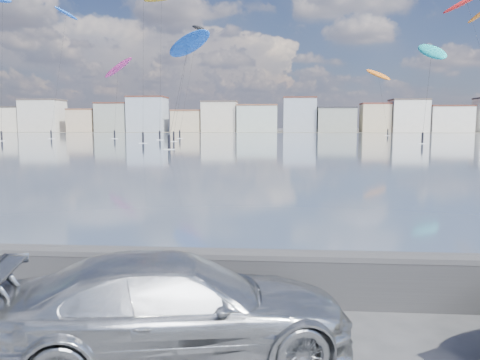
{
  "coord_description": "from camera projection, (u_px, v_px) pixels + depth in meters",
  "views": [
    {
      "loc": [
        1.75,
        -5.72,
        3.37
      ],
      "look_at": [
        1.0,
        4.0,
        2.2
      ],
      "focal_mm": 35.0,
      "sensor_mm": 36.0,
      "label": 1
    }
  ],
  "objects": [
    {
      "name": "kitesurfer_7",
      "position": [
        118.0,
        68.0,
        115.25
      ],
      "size": [
        9.29,
        14.94,
        19.84
      ],
      "color": "#E5338C",
      "rests_on": "ground"
    },
    {
      "name": "kitesurfer_3",
      "position": [
        467.0,
        2.0,
        92.51
      ],
      "size": [
        9.29,
        17.94,
        30.29
      ],
      "color": "red",
      "rests_on": "ground"
    },
    {
      "name": "kitesurfer_6",
      "position": [
        189.0,
        46.0,
        94.02
      ],
      "size": [
        7.19,
        10.86,
        20.92
      ],
      "color": "#E5338C",
      "rests_on": "ground"
    },
    {
      "name": "bay_water",
      "position": [
        268.0,
        140.0,
        96.77
      ],
      "size": [
        500.0,
        177.0,
        0.0
      ],
      "primitive_type": "cube",
      "color": "#415367",
      "rests_on": "ground"
    },
    {
      "name": "car_silver",
      "position": [
        177.0,
        307.0,
        6.74
      ],
      "size": [
        5.47,
        3.26,
        1.49
      ],
      "primitive_type": "imported",
      "rotation": [
        0.0,
        0.0,
        1.81
      ],
      "color": "#AEB1B5",
      "rests_on": "ground"
    },
    {
      "name": "kitesurfer_12",
      "position": [
        2.0,
        3.0,
        96.75
      ],
      "size": [
        7.89,
        12.02,
        30.08
      ],
      "color": "blue",
      "rests_on": "ground"
    },
    {
      "name": "kitesurfer_14",
      "position": [
        432.0,
        52.0,
        83.12
      ],
      "size": [
        5.66,
        11.58,
        19.01
      ],
      "color": "#19BFBF",
      "rests_on": "ground"
    },
    {
      "name": "far_shore_strip",
      "position": [
        272.0,
        132.0,
        204.17
      ],
      "size": [
        500.0,
        60.0,
        0.0
      ],
      "primitive_type": "cube",
      "color": "#4C473D",
      "rests_on": "ground"
    },
    {
      "name": "far_buildings",
      "position": [
        275.0,
        117.0,
        189.5
      ],
      "size": [
        240.79,
        13.26,
        14.6
      ],
      "color": "beige",
      "rests_on": "ground"
    },
    {
      "name": "kitesurfer_9",
      "position": [
        378.0,
        75.0,
        146.54
      ],
      "size": [
        8.27,
        20.42,
        21.46
      ],
      "color": "orange",
      "rests_on": "ground"
    },
    {
      "name": "seawall",
      "position": [
        182.0,
        273.0,
        8.81
      ],
      "size": [
        400.0,
        0.36,
        1.08
      ],
      "color": "#28282B",
      "rests_on": "ground"
    },
    {
      "name": "kitesurfer_4",
      "position": [
        66.0,
        16.0,
        111.45
      ],
      "size": [
        4.51,
        14.0,
        31.04
      ],
      "color": "blue",
      "rests_on": "ground"
    },
    {
      "name": "kitesurfer_13",
      "position": [
        161.0,
        0.0,
        103.62
      ],
      "size": [
        8.93,
        11.92,
        31.91
      ],
      "color": "#BF8C19",
      "rests_on": "ground"
    },
    {
      "name": "kitesurfer_17",
      "position": [
        188.0,
        45.0,
        68.48
      ],
      "size": [
        9.35,
        14.05,
        17.27
      ],
      "color": "blue",
      "rests_on": "ground"
    },
    {
      "name": "kitesurfer_11",
      "position": [
        198.0,
        29.0,
        118.59
      ],
      "size": [
        6.1,
        20.24,
        29.59
      ],
      "color": "black",
      "rests_on": "ground"
    }
  ]
}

